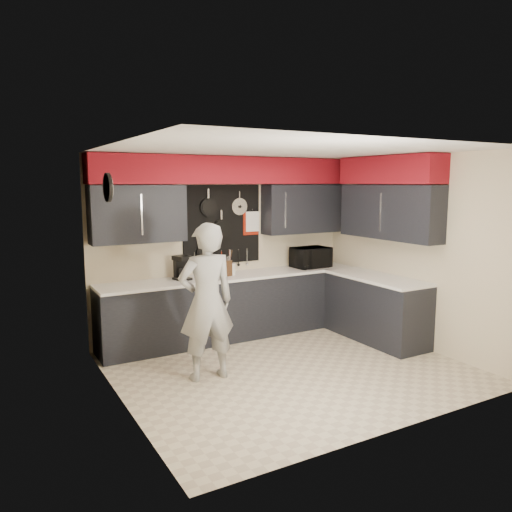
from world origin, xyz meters
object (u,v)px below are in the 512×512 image
microwave (311,257)px  coffee_maker (181,267)px  person (207,302)px  knife_block (227,268)px  utensil_crock (231,269)px

microwave → coffee_maker: coffee_maker is taller
microwave → person: bearing=-155.3°
knife_block → coffee_maker: 0.67m
utensil_crock → coffee_maker: size_ratio=0.50×
utensil_crock → person: (-0.93, -1.25, -0.11)m
microwave → coffee_maker: size_ratio=1.72×
utensil_crock → coffee_maker: 0.75m
microwave → utensil_crock: 1.37m
microwave → person: 2.60m
utensil_crock → coffee_maker: (-0.74, 0.02, 0.09)m
coffee_maker → utensil_crock: bearing=-18.1°
microwave → knife_block: bearing=176.9°
microwave → person: (-2.30, -1.20, -0.18)m
utensil_crock → person: size_ratio=0.09×
utensil_crock → knife_block: bearing=-149.5°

